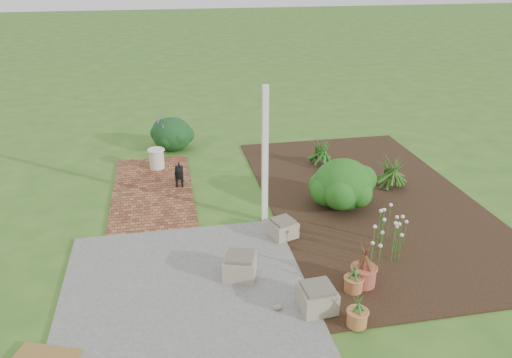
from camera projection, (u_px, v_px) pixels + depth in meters
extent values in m
plane|color=#315E1D|center=(249.00, 224.00, 8.96)|extent=(80.00, 80.00, 0.00)
cube|color=#5C5C5A|center=(185.00, 290.00, 7.17)|extent=(3.50, 3.50, 0.04)
cube|color=brown|center=(153.00, 190.00, 10.22)|extent=(1.60, 3.50, 0.04)
cube|color=black|center=(369.00, 200.00, 9.83)|extent=(4.00, 7.00, 0.03)
cube|color=white|center=(265.00, 156.00, 8.59)|extent=(0.10, 0.10, 2.50)
cube|color=gray|center=(317.00, 299.00, 6.71)|extent=(0.49, 0.49, 0.31)
cube|color=gray|center=(240.00, 267.00, 7.39)|extent=(0.58, 0.58, 0.31)
cube|color=gray|center=(283.00, 229.00, 8.46)|extent=(0.51, 0.51, 0.27)
cube|color=black|center=(179.00, 173.00, 10.32)|extent=(0.18, 0.38, 0.16)
cylinder|color=black|center=(177.00, 183.00, 10.26)|extent=(0.04, 0.04, 0.18)
cylinder|color=black|center=(182.00, 183.00, 10.28)|extent=(0.04, 0.04, 0.18)
cylinder|color=black|center=(177.00, 178.00, 10.50)|extent=(0.04, 0.04, 0.18)
cylinder|color=black|center=(182.00, 178.00, 10.52)|extent=(0.04, 0.04, 0.18)
sphere|color=black|center=(179.00, 171.00, 10.06)|extent=(0.15, 0.15, 0.15)
cone|color=black|center=(179.00, 164.00, 10.45)|extent=(0.07, 0.12, 0.14)
cylinder|color=beige|center=(157.00, 159.00, 11.14)|extent=(0.40, 0.40, 0.44)
ellipsoid|color=#16360D|center=(343.00, 183.00, 9.38)|extent=(1.14, 1.14, 0.96)
cylinder|color=#A64A38|center=(363.00, 276.00, 7.22)|extent=(0.36, 0.36, 0.29)
cylinder|color=#AA6739|center=(354.00, 284.00, 7.10)|extent=(0.33, 0.33, 0.22)
cylinder|color=#AF673B|center=(357.00, 318.00, 6.43)|extent=(0.33, 0.33, 0.22)
ellipsoid|color=black|center=(172.00, 133.00, 12.26)|extent=(1.17, 1.17, 0.83)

